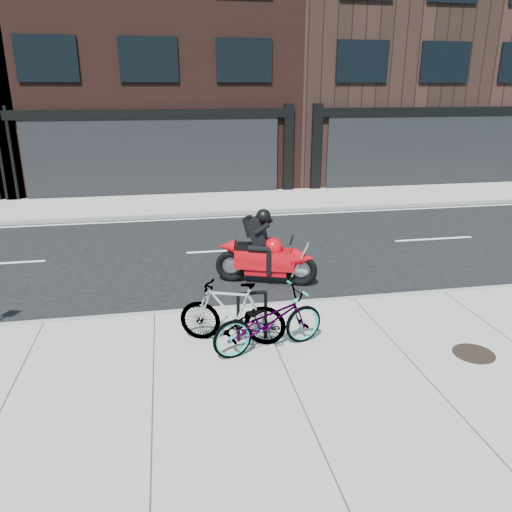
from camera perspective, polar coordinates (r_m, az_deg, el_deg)
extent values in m
plane|color=black|center=(11.74, -1.58, -2.36)|extent=(120.00, 120.00, 0.00)
cube|color=gray|center=(7.35, 4.67, -15.80)|extent=(60.00, 6.00, 0.13)
cube|color=gray|center=(19.11, -5.19, 6.09)|extent=(60.00, 3.50, 0.13)
cube|color=black|center=(25.51, -12.26, 25.17)|extent=(12.00, 10.00, 14.50)
cube|color=black|center=(27.96, 15.47, 22.28)|extent=(12.00, 10.00, 12.50)
cylinder|color=black|center=(8.42, -2.04, -7.10)|extent=(0.06, 0.06, 0.86)
cylinder|color=black|center=(8.51, 1.10, -6.78)|extent=(0.06, 0.06, 0.86)
cylinder|color=black|center=(8.29, -0.47, -4.27)|extent=(0.47, 0.09, 0.06)
imported|color=gray|center=(8.14, 1.45, -7.43)|extent=(2.05, 1.14, 1.02)
imported|color=gray|center=(8.35, -2.76, -6.47)|extent=(1.88, 1.10, 1.09)
torus|color=black|center=(11.15, 5.15, -1.65)|extent=(0.74, 0.40, 0.74)
torus|color=black|center=(11.37, -2.83, -1.18)|extent=(0.74, 0.40, 0.74)
cube|color=#AF0810|center=(11.16, 1.07, -0.34)|extent=(1.40, 0.86, 0.42)
cone|color=#AF0810|center=(11.05, 5.42, -0.25)|extent=(0.64, 0.63, 0.49)
sphere|color=#AF0810|center=(11.04, 1.94, 1.04)|extent=(0.45, 0.45, 0.45)
cube|color=black|center=(11.13, -0.63, 1.06)|extent=(0.68, 0.50, 0.13)
cylinder|color=silver|center=(11.53, -1.80, -1.00)|extent=(0.61, 0.31, 0.10)
cube|color=black|center=(10.99, 0.17, 2.90)|extent=(0.55, 0.53, 0.66)
cube|color=black|center=(11.00, -0.75, 3.39)|extent=(0.36, 0.40, 0.45)
sphere|color=black|center=(10.88, 0.87, 4.57)|extent=(0.32, 0.32, 0.32)
cylinder|color=black|center=(8.95, 23.62, -10.17)|extent=(0.72, 0.72, 0.02)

